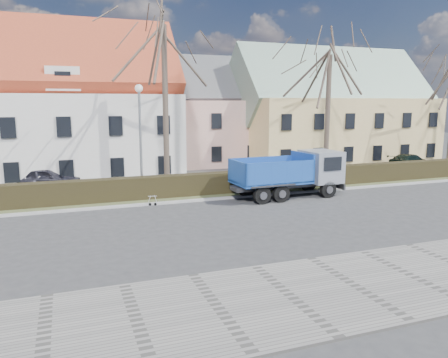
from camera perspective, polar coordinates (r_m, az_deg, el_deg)
name	(u,v)px	position (r m, az deg, el deg)	size (l,w,h in m)	color
ground	(246,219)	(21.47, 2.92, -5.26)	(120.00, 120.00, 0.00)	#353537
sidewalk_near	(354,286)	(14.46, 16.58, -13.22)	(80.00, 5.00, 0.08)	gray
curb_far	(216,199)	(25.63, -1.10, -2.60)	(80.00, 0.30, 0.12)	#A3A2A0
grass_strip	(207,194)	(27.12, -2.20, -1.93)	(80.00, 3.00, 0.10)	#474F2C
hedge	(208,185)	(26.81, -2.08, -0.76)	(60.00, 0.90, 1.30)	black
building_pink	(202,120)	(40.93, -2.87, 7.66)	(10.80, 8.80, 8.00)	#CD9C91
building_yellow	(331,117)	(43.42, 13.81, 7.84)	(18.80, 10.80, 8.50)	#DEC079
tree_1	(165,91)	(28.24, -7.70, 11.28)	(9.20, 9.20, 12.65)	#4B3E34
tree_2	(328,104)	(32.99, 13.43, 9.46)	(8.00, 8.00, 11.00)	#4B3E34
dump_truck	(284,174)	(26.27, 7.87, 0.61)	(7.04, 2.62, 2.82)	#153F96
streetlight	(141,141)	(26.50, -10.85, 4.91)	(0.53, 0.53, 6.77)	gray
cart_frame	(149,200)	(24.46, -9.78, -2.76)	(0.68, 0.39, 0.62)	silver
parked_car_a	(47,178)	(30.77, -22.13, 0.07)	(1.75, 4.34, 1.48)	#272630
parked_car_b	(410,161)	(40.59, 23.07, 2.12)	(1.85, 4.55, 1.32)	black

